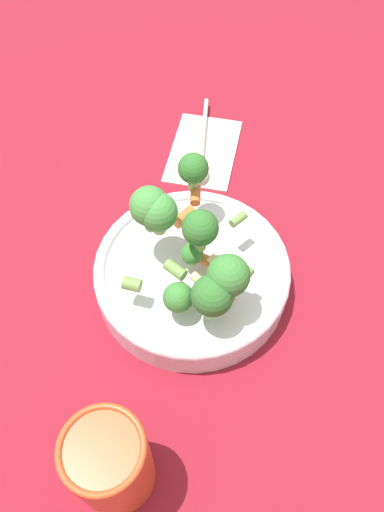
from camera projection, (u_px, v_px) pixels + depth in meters
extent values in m
plane|color=maroon|center=(192.00, 283.00, 0.62)|extent=(3.00, 3.00, 0.00)
cylinder|color=silver|center=(192.00, 276.00, 0.60)|extent=(0.23, 0.23, 0.04)
torus|color=silver|center=(192.00, 267.00, 0.59)|extent=(0.23, 0.23, 0.01)
cylinder|color=#8CB766|center=(178.00, 306.00, 0.55)|extent=(0.01, 0.01, 0.01)
sphere|color=#3D8438|center=(178.00, 297.00, 0.53)|extent=(0.03, 0.03, 0.03)
cylinder|color=#8CB766|center=(200.00, 242.00, 0.55)|extent=(0.01, 0.01, 0.02)
sphere|color=#33722D|center=(200.00, 228.00, 0.53)|extent=(0.04, 0.04, 0.04)
cylinder|color=#8CB766|center=(161.00, 224.00, 0.56)|extent=(0.02, 0.02, 0.01)
sphere|color=#479342|center=(160.00, 210.00, 0.54)|extent=(0.04, 0.04, 0.04)
cylinder|color=#8CB766|center=(193.00, 183.00, 0.59)|extent=(0.01, 0.01, 0.02)
sphere|color=#33722D|center=(193.00, 168.00, 0.57)|extent=(0.04, 0.04, 0.04)
cylinder|color=#8CB766|center=(211.00, 309.00, 0.54)|extent=(0.02, 0.02, 0.02)
sphere|color=#33722D|center=(212.00, 295.00, 0.51)|extent=(0.04, 0.04, 0.04)
cylinder|color=#8CB766|center=(150.00, 224.00, 0.56)|extent=(0.02, 0.02, 0.02)
sphere|color=#479342|center=(148.00, 208.00, 0.54)|extent=(0.04, 0.04, 0.04)
cylinder|color=#8CB766|center=(227.00, 290.00, 0.53)|extent=(0.02, 0.02, 0.02)
sphere|color=#3D8438|center=(228.00, 276.00, 0.51)|extent=(0.05, 0.05, 0.05)
cylinder|color=#8CB766|center=(188.00, 262.00, 0.58)|extent=(0.01, 0.01, 0.01)
sphere|color=#3D8438|center=(188.00, 254.00, 0.56)|extent=(0.03, 0.03, 0.03)
cylinder|color=#729E4C|center=(176.00, 270.00, 0.54)|extent=(0.02, 0.03, 0.01)
cylinder|color=orange|center=(210.00, 262.00, 0.58)|extent=(0.01, 0.03, 0.01)
cylinder|color=orange|center=(221.00, 277.00, 0.55)|extent=(0.03, 0.03, 0.01)
cylinder|color=#729E4C|center=(132.00, 284.00, 0.54)|extent=(0.02, 0.02, 0.01)
cylinder|color=beige|center=(217.00, 266.00, 0.55)|extent=(0.02, 0.03, 0.01)
cylinder|color=#729E4C|center=(238.00, 219.00, 0.57)|extent=(0.02, 0.02, 0.01)
cylinder|color=orange|center=(184.00, 217.00, 0.58)|extent=(0.03, 0.02, 0.01)
cylinder|color=#729E4C|center=(243.00, 278.00, 0.52)|extent=(0.03, 0.01, 0.01)
cylinder|color=orange|center=(216.00, 305.00, 0.52)|extent=(0.02, 0.02, 0.01)
cylinder|color=#729E4C|center=(223.00, 271.00, 0.52)|extent=(0.03, 0.01, 0.01)
cylinder|color=orange|center=(195.00, 195.00, 0.59)|extent=(0.03, 0.02, 0.01)
cylinder|color=beige|center=(202.00, 283.00, 0.53)|extent=(0.02, 0.03, 0.01)
cylinder|color=orange|center=(224.00, 300.00, 0.53)|extent=(0.02, 0.02, 0.01)
cylinder|color=#CC4C23|center=(111.00, 463.00, 0.45)|extent=(0.08, 0.08, 0.11)
torus|color=#CC4C23|center=(101.00, 449.00, 0.40)|extent=(0.08, 0.08, 0.01)
cube|color=white|center=(204.00, 150.00, 0.74)|extent=(0.17, 0.14, 0.01)
cylinder|color=silver|center=(204.00, 130.00, 0.76)|extent=(0.13, 0.07, 0.01)
ellipsoid|color=silver|center=(200.00, 173.00, 0.71)|extent=(0.04, 0.04, 0.01)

